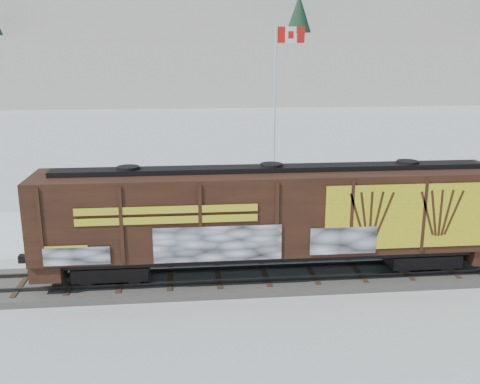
{
  "coord_description": "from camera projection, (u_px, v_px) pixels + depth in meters",
  "views": [
    {
      "loc": [
        -1.2,
        -20.87,
        9.33
      ],
      "look_at": [
        1.23,
        3.0,
        3.13
      ],
      "focal_mm": 40.0,
      "sensor_mm": 36.0,
      "label": 1
    }
  ],
  "objects": [
    {
      "name": "ground",
      "position": [
        218.0,
        282.0,
        22.56
      ],
      "size": [
        500.0,
        500.0,
        0.0
      ],
      "primitive_type": "plane",
      "color": "white",
      "rests_on": "ground"
    },
    {
      "name": "rail_track",
      "position": [
        218.0,
        279.0,
        22.52
      ],
      "size": [
        50.0,
        3.4,
        0.43
      ],
      "color": "#59544C",
      "rests_on": "ground"
    },
    {
      "name": "parking_strip",
      "position": [
        210.0,
        227.0,
        29.78
      ],
      "size": [
        40.0,
        8.0,
        0.03
      ],
      "primitive_type": "cube",
      "color": "white",
      "rests_on": "ground"
    },
    {
      "name": "hillside",
      "position": [
        187.0,
        36.0,
        153.62
      ],
      "size": [
        360.0,
        110.0,
        93.0
      ],
      "color": "white",
      "rests_on": "ground"
    },
    {
      "name": "hopper_railcar",
      "position": [
        271.0,
        214.0,
        22.03
      ],
      "size": [
        18.99,
        3.06,
        4.53
      ],
      "color": "black",
      "rests_on": "rail_track"
    },
    {
      "name": "flagpole",
      "position": [
        276.0,
        136.0,
        35.28
      ],
      "size": [
        2.3,
        0.9,
        11.23
      ],
      "color": "silver",
      "rests_on": "ground"
    },
    {
      "name": "car_silver",
      "position": [
        182.0,
        212.0,
        29.49
      ],
      "size": [
        5.31,
        3.85,
        1.68
      ],
      "primitive_type": "imported",
      "rotation": [
        0.0,
        0.0,
        1.14
      ],
      "color": "silver",
      "rests_on": "parking_strip"
    },
    {
      "name": "car_white",
      "position": [
        269.0,
        220.0,
        28.73
      ],
      "size": [
        4.22,
        2.26,
        1.32
      ],
      "primitive_type": "imported",
      "rotation": [
        0.0,
        0.0,
        1.35
      ],
      "color": "white",
      "rests_on": "parking_strip"
    },
    {
      "name": "car_dark",
      "position": [
        404.0,
        204.0,
        31.29
      ],
      "size": [
        5.64,
        2.71,
        1.58
      ],
      "primitive_type": "imported",
      "rotation": [
        0.0,
        0.0,
        1.48
      ],
      "color": "black",
      "rests_on": "parking_strip"
    }
  ]
}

